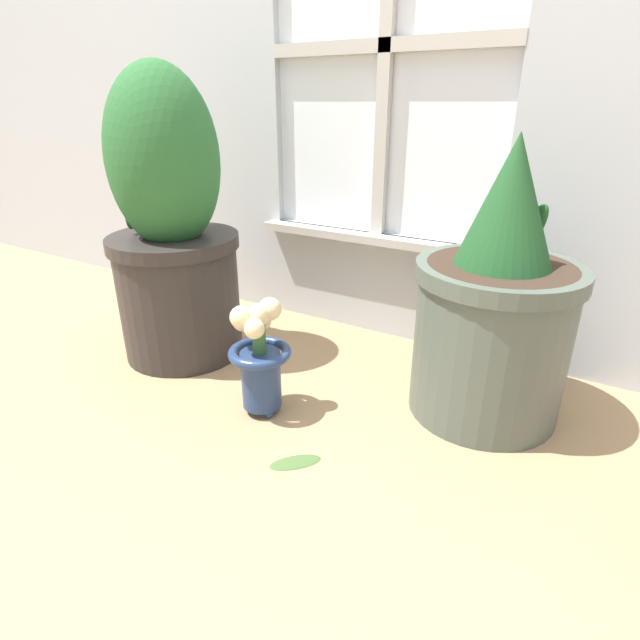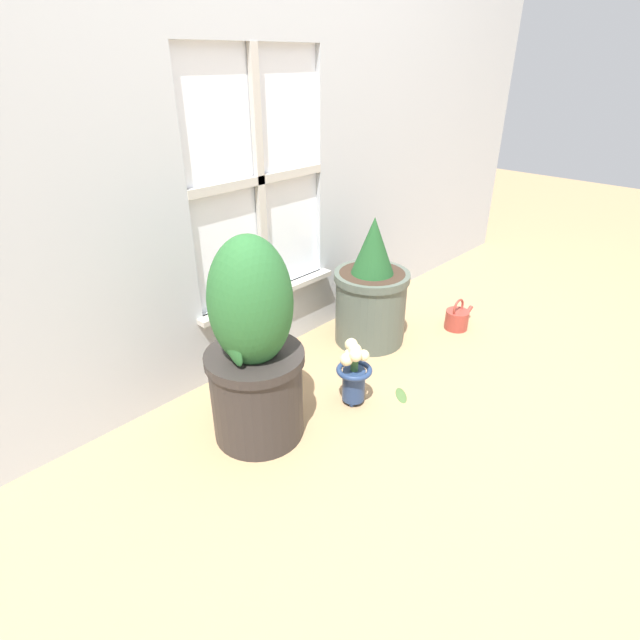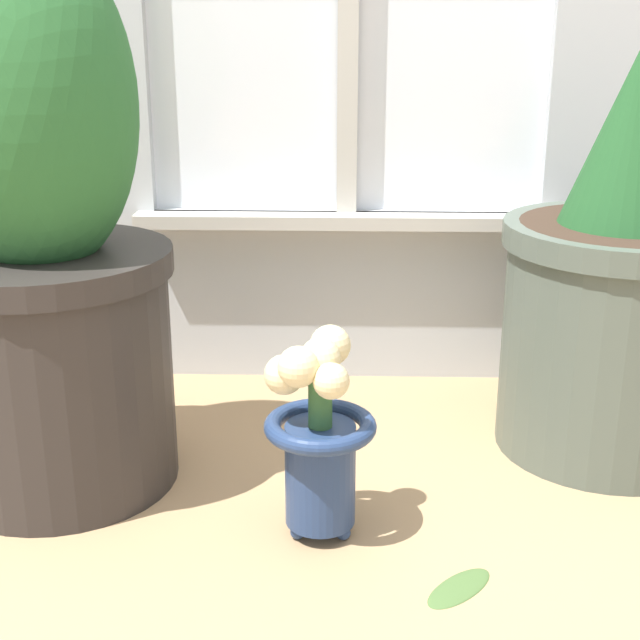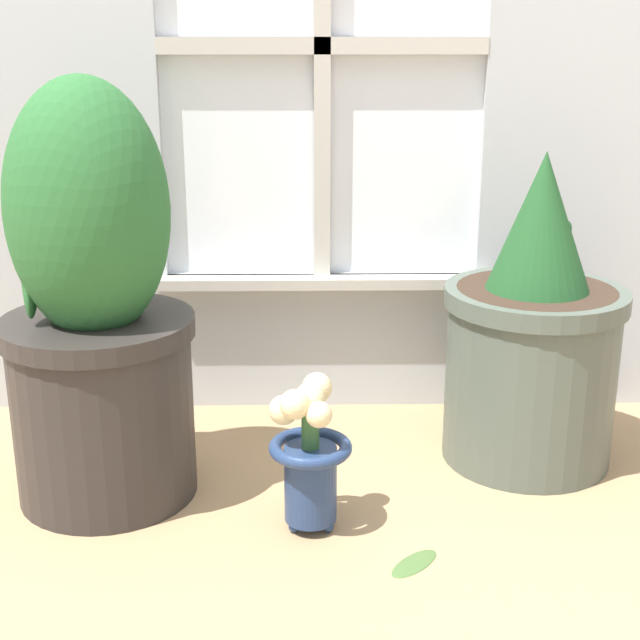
{
  "view_description": "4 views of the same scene",
  "coord_description": "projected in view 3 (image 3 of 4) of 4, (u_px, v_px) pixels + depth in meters",
  "views": [
    {
      "loc": [
        0.61,
        -0.71,
        0.69
      ],
      "look_at": [
        0.04,
        0.25,
        0.2
      ],
      "focal_mm": 28.0,
      "sensor_mm": 36.0,
      "label": 1
    },
    {
      "loc": [
        -1.34,
        -0.96,
        1.28
      ],
      "look_at": [
        -0.05,
        0.27,
        0.33
      ],
      "focal_mm": 28.0,
      "sensor_mm": 36.0,
      "label": 2
    },
    {
      "loc": [
        0.0,
        -0.95,
        0.66
      ],
      "look_at": [
        -0.03,
        0.2,
        0.27
      ],
      "focal_mm": 50.0,
      "sensor_mm": 36.0,
      "label": 3
    },
    {
      "loc": [
        -0.04,
        -1.32,
        0.85
      ],
      "look_at": [
        -0.01,
        0.27,
        0.34
      ],
      "focal_mm": 50.0,
      "sensor_mm": 36.0,
      "label": 4
    }
  ],
  "objects": [
    {
      "name": "potted_plant_left",
      "position": [
        40.0,
        246.0,
        1.23
      ],
      "size": [
        0.36,
        0.36,
        0.79
      ],
      "color": "#2D2826",
      "rests_on": "ground_plane"
    },
    {
      "name": "fallen_leaf",
      "position": [
        456.0,
        586.0,
        1.08
      ],
      "size": [
        0.11,
        0.11,
        0.01
      ],
      "color": "#476633",
      "rests_on": "ground_plane"
    },
    {
      "name": "potted_plant_right",
      "position": [
        616.0,
        292.0,
        1.37
      ],
      "size": [
        0.36,
        0.36,
        0.64
      ],
      "color": "#4C564C",
      "rests_on": "ground_plane"
    },
    {
      "name": "flower_vase",
      "position": [
        315.0,
        431.0,
        1.16
      ],
      "size": [
        0.15,
        0.15,
        0.29
      ],
      "color": "navy",
      "rests_on": "ground_plane"
    },
    {
      "name": "ground_plane",
      "position": [
        340.0,
        574.0,
        1.11
      ],
      "size": [
        10.0,
        10.0,
        0.0
      ],
      "primitive_type": "plane",
      "color": "tan"
    }
  ]
}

